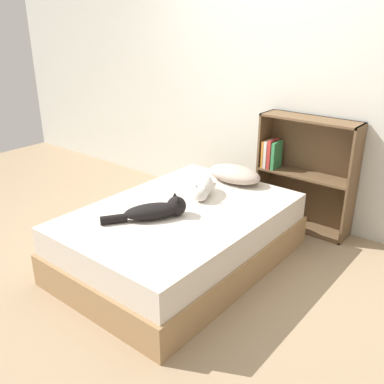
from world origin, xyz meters
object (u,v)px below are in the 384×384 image
(bed, at_px, (181,237))
(pillow, at_px, (234,174))
(bookshelf, at_px, (304,171))
(cat_light, at_px, (203,188))
(cat_dark, at_px, (157,210))

(bed, xyz_separation_m, pillow, (-0.01, 0.75, 0.31))
(bookshelf, bearing_deg, pillow, -131.50)
(pillow, relative_size, cat_light, 1.10)
(pillow, relative_size, bookshelf, 0.49)
(cat_dark, bearing_deg, bookshelf, 16.02)
(cat_dark, xyz_separation_m, bookshelf, (0.47, 1.47, 0.01))
(pillow, relative_size, cat_dark, 0.91)
(bed, relative_size, bookshelf, 1.78)
(bed, bearing_deg, cat_light, 96.04)
(cat_light, relative_size, cat_dark, 0.82)
(pillow, distance_m, bookshelf, 0.66)
(bookshelf, bearing_deg, bed, -108.89)
(cat_light, distance_m, bookshelf, 1.03)
(pillow, xyz_separation_m, bookshelf, (0.44, 0.49, -0.01))
(bed, distance_m, cat_dark, 0.37)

